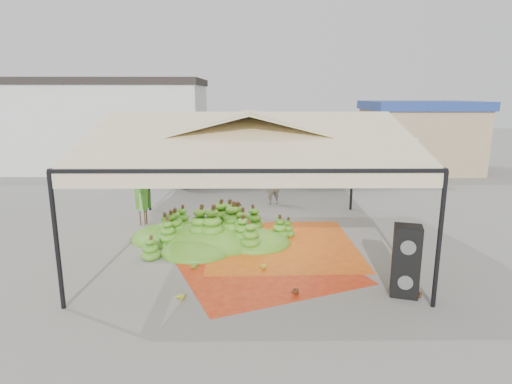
{
  "coord_description": "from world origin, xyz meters",
  "views": [
    {
      "loc": [
        0.08,
        -12.46,
        4.51
      ],
      "look_at": [
        0.2,
        1.5,
        1.3
      ],
      "focal_mm": 30.0,
      "sensor_mm": 36.0,
      "label": 1
    }
  ],
  "objects_px": {
    "vendor": "(273,185)",
    "truck_left": "(238,157)",
    "truck_right": "(348,154)",
    "banana_heap": "(212,224)",
    "speaker_stack": "(406,261)"
  },
  "relations": [
    {
      "from": "truck_right",
      "to": "truck_left",
      "type": "bearing_deg",
      "value": 179.36
    },
    {
      "from": "speaker_stack",
      "to": "vendor",
      "type": "bearing_deg",
      "value": 123.41
    },
    {
      "from": "banana_heap",
      "to": "truck_left",
      "type": "relative_size",
      "value": 0.8
    },
    {
      "from": "speaker_stack",
      "to": "truck_right",
      "type": "distance_m",
      "value": 13.02
    },
    {
      "from": "vendor",
      "to": "truck_right",
      "type": "relative_size",
      "value": 0.23
    },
    {
      "from": "vendor",
      "to": "truck_left",
      "type": "relative_size",
      "value": 0.25
    },
    {
      "from": "speaker_stack",
      "to": "vendor",
      "type": "relative_size",
      "value": 1.01
    },
    {
      "from": "banana_heap",
      "to": "speaker_stack",
      "type": "height_order",
      "value": "speaker_stack"
    },
    {
      "from": "truck_right",
      "to": "banana_heap",
      "type": "bearing_deg",
      "value": -125.0
    },
    {
      "from": "vendor",
      "to": "truck_left",
      "type": "distance_m",
      "value": 4.86
    },
    {
      "from": "vendor",
      "to": "truck_right",
      "type": "height_order",
      "value": "truck_right"
    },
    {
      "from": "truck_left",
      "to": "truck_right",
      "type": "distance_m",
      "value": 5.7
    },
    {
      "from": "speaker_stack",
      "to": "banana_heap",
      "type": "bearing_deg",
      "value": 158.08
    },
    {
      "from": "banana_heap",
      "to": "speaker_stack",
      "type": "xyz_separation_m",
      "value": [
        4.72,
        -3.67,
        0.26
      ]
    },
    {
      "from": "truck_left",
      "to": "truck_right",
      "type": "bearing_deg",
      "value": -12.38
    }
  ]
}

